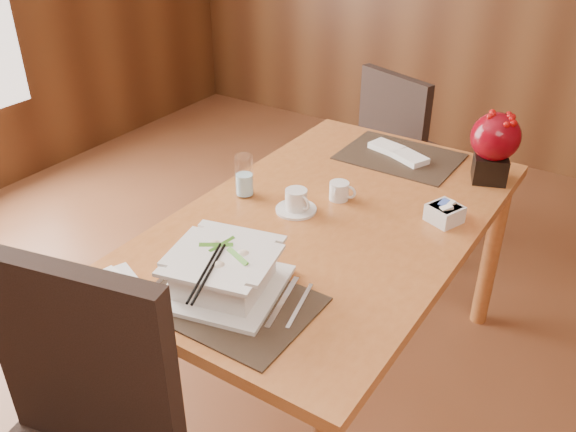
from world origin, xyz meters
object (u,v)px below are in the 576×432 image
Objects in this scene: dining_table at (330,240)px; soup_setting at (224,272)px; coffee_cup at (296,202)px; bread_plate at (111,284)px; sugar_caddy at (445,214)px; far_chair at (406,150)px; water_glass at (244,176)px; creamer_jug at (339,191)px; berry_decor at (494,143)px.

soup_setting reaches higher than dining_table.
bread_plate is (-0.21, -0.64, -0.03)m from coffee_cup.
far_chair reaches higher than sugar_caddy.
water_glass reaches higher than sugar_caddy.
bread_plate is at bearing -127.55° from sugar_caddy.
water_glass is at bearing -161.94° from sugar_caddy.
creamer_jug is (0.08, 0.15, -0.00)m from coffee_cup.
coffee_cup is 1.58× the size of creamer_jug.
coffee_cup is at bearing 85.54° from soup_setting.
coffee_cup is at bearing 1.54° from water_glass.
soup_setting is 4.16× the size of creamer_jug.
water_glass is at bearing 103.35° from far_chair.
water_glass is 0.33m from creamer_jug.
bread_plate is 1.80m from far_chair.
dining_table is 10.78× the size of coffee_cup.
creamer_jug is 0.61× the size of bread_plate.
berry_decor reaches higher than far_chair.
sugar_caddy is at bearing -0.16° from creamer_jug.
berry_decor reaches higher than creamer_jug.
dining_table is at bearing -81.83° from creamer_jug.
far_chair reaches higher than dining_table.
water_glass is at bearing -139.29° from berry_decor.
far_chair is (0.13, 1.78, -0.23)m from bread_plate.
sugar_caddy is (0.33, 0.17, 0.13)m from dining_table.
soup_setting is at bearing 29.23° from bread_plate.
far_chair is (-0.52, 0.94, -0.26)m from sugar_caddy.
creamer_jug reaches higher than bread_plate.
coffee_cup is (-0.12, -0.03, 0.13)m from dining_table.
water_glass reaches higher than soup_setting.
berry_decor reaches higher than coffee_cup.
bread_plate is at bearing 105.83° from far_chair.
dining_table is at bearing 7.03° from water_glass.
creamer_jug is (0.01, 0.63, -0.03)m from soup_setting.
sugar_caddy is 0.39m from berry_decor.
dining_table is 1.62× the size of far_chair.
dining_table is 1.13m from far_chair.
sugar_caddy is at bearing 27.92° from dining_table.
bread_plate is at bearing -89.53° from water_glass.
creamer_jug is 1.04m from far_chair.
coffee_cup is 0.96× the size of bread_plate.
far_chair is (-0.55, 0.56, -0.37)m from berry_decor.
berry_decor is at bearing 50.97° from coffee_cup.
bread_plate is (-0.32, -0.67, 0.10)m from dining_table.
soup_setting reaches higher than coffee_cup.
creamer_jug is (-0.04, 0.12, 0.13)m from dining_table.
sugar_caddy is (0.37, 0.69, -0.03)m from soup_setting.
soup_setting is at bearing -81.25° from coffee_cup.
coffee_cup is at bearing -127.13° from creamer_jug.
bread_plate is (-0.28, -0.16, -0.06)m from soup_setting.
dining_table is at bearing -152.08° from sugar_caddy.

